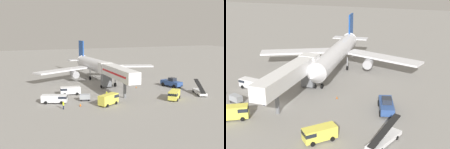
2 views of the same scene
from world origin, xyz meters
TOP-DOWN VIEW (x-y plane):
  - ground_plane at (0.00, 0.00)m, footprint 300.00×300.00m
  - airplane_at_gate at (2.90, 22.78)m, footprint 39.88×37.50m
  - jet_bridge at (1.33, 3.26)m, footprint 3.48×19.72m
  - pushback_tug at (18.42, 4.51)m, footprint 3.89×6.57m
  - belt_loader_truck at (20.12, -5.38)m, footprint 4.10×7.00m
  - service_van_near_center at (-9.78, 5.57)m, footprint 5.03×2.57m
  - service_van_mid_center at (11.30, -7.78)m, footprint 4.74×4.85m
  - service_van_mid_right at (-4.13, -6.62)m, footprint 5.08×4.10m
  - baggage_cart_near_right at (-7.91, -1.42)m, footprint 2.62×1.83m
  - ground_crew_worker_foreground at (-2.47, -0.70)m, footprint 0.44×0.44m
  - safety_cone_bravo at (8.68, 6.61)m, footprint 0.35×0.35m

SIDE VIEW (x-z plane):
  - ground_plane at x=0.00m, z-range 0.00..0.00m
  - safety_cone_bravo at x=8.68m, z-range 0.00..0.53m
  - belt_loader_truck at x=20.12m, z-range -0.85..2.38m
  - baggage_cart_near_right at x=-7.91m, z-range 0.08..1.59m
  - ground_crew_worker_foreground at x=-2.47m, z-range 0.05..1.70m
  - service_van_near_center at x=-9.78m, z-range 0.15..2.07m
  - service_van_mid_center at x=11.30m, z-range 0.15..2.22m
  - pushback_tug at x=18.42m, z-range -0.10..2.51m
  - service_van_mid_right at x=-4.13m, z-range 0.16..2.46m
  - airplane_at_gate at x=2.90m, z-range -1.50..10.06m
  - jet_bridge at x=1.33m, z-range 1.68..8.52m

